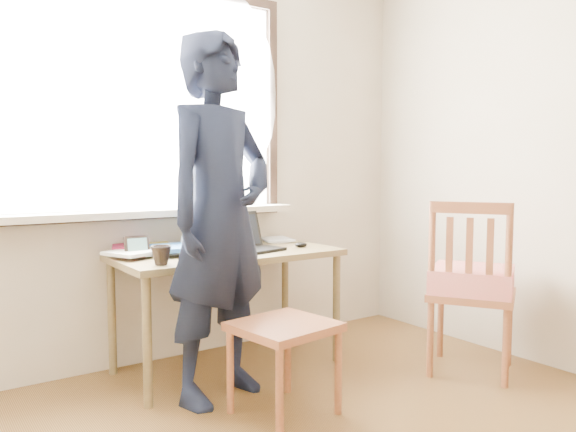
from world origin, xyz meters
TOP-DOWN VIEW (x-y plane):
  - room_shell at (-0.02, 0.20)m, footprint 3.52×4.02m
  - desk at (0.15, 1.63)m, footprint 1.31×0.65m
  - laptop at (0.27, 1.60)m, footprint 0.39×0.34m
  - mug_white at (-0.02, 1.78)m, footprint 0.15×0.15m
  - mug_dark at (-0.35, 1.42)m, footprint 0.15×0.15m
  - mouse at (0.61, 1.53)m, footprint 0.08×0.06m
  - desk_clutter at (-0.08, 1.82)m, footprint 0.80×0.48m
  - book_a at (-0.22, 1.82)m, footprint 0.28×0.32m
  - book_b at (0.56, 1.90)m, footprint 0.25×0.30m
  - picture_frame at (-0.37, 1.73)m, footprint 0.14×0.02m
  - work_chair at (0.06, 0.91)m, footprint 0.49×0.48m
  - side_chair at (1.28, 0.75)m, footprint 0.63×0.63m
  - person at (-0.09, 1.28)m, footprint 0.79×0.64m

SIDE VIEW (x-z plane):
  - work_chair at x=0.06m, z-range 0.16..0.61m
  - side_chair at x=1.28m, z-range 0.03..1.04m
  - desk at x=0.15m, z-range 0.28..0.98m
  - book_b at x=0.56m, z-range 0.70..0.72m
  - book_a at x=-0.22m, z-range 0.70..0.73m
  - mouse at x=0.61m, z-range 0.70..0.73m
  - desk_clutter at x=-0.08m, z-range 0.70..0.76m
  - mug_white at x=-0.02m, z-range 0.70..0.79m
  - mug_dark at x=-0.35m, z-range 0.70..0.80m
  - laptop at x=0.27m, z-range 0.64..0.87m
  - picture_frame at x=-0.37m, z-range 0.70..0.81m
  - person at x=-0.09m, z-range 0.00..1.88m
  - room_shell at x=-0.02m, z-range 0.33..2.94m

